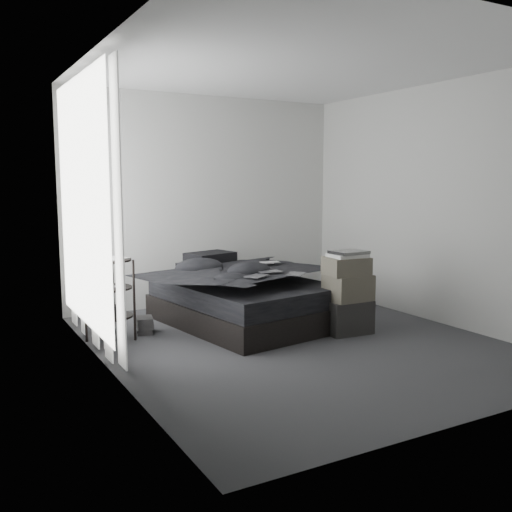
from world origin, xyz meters
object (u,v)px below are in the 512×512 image
laptop (268,258)px  side_stand (110,301)px  box_lower (346,316)px  bed (245,312)px

laptop → side_stand: 1.84m
side_stand → box_lower: size_ratio=1.72×
bed → laptop: 0.67m
side_stand → box_lower: (2.20, -0.87, -0.23)m
side_stand → laptop: bearing=2.3°
laptop → side_stand: size_ratio=0.38×
laptop → bed: bearing=-154.5°
side_stand → bed: bearing=-1.0°
box_lower → side_stand: bearing=158.5°
bed → side_stand: side_stand is taller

